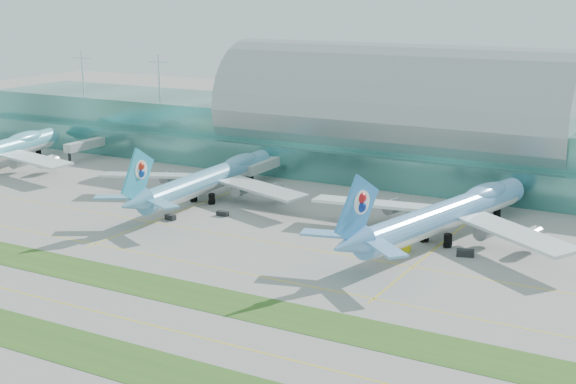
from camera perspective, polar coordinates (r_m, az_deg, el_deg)
The scene contains 13 objects.
ground at distance 167.03m, azimuth -9.32°, elevation -7.00°, with size 700.00×700.00×0.00m, color gray.
terminal at distance 272.40m, azimuth 7.62°, elevation 4.35°, with size 340.00×69.10×36.00m.
grass_strip_near at distance 147.97m, azimuth -16.15°, elevation -10.21°, with size 420.00×12.00×0.08m, color #2D591E.
grass_strip_far at distance 168.47m, azimuth -8.89°, elevation -6.78°, with size 420.00×12.00×0.08m, color #2D591E.
taxiline_b at distance 157.17m, azimuth -12.51°, elevation -8.53°, with size 420.00×0.35×0.01m, color yellow.
taxiline_c at distance 180.51m, azimuth -5.77°, elevation -5.26°, with size 420.00×0.35×0.01m, color yellow.
taxiline_d at distance 197.96m, azimuth -2.12°, elevation -3.45°, with size 420.00×0.35×0.01m, color yellow.
airliner_b at distance 236.02m, azimuth -5.53°, elevation 1.03°, with size 68.48×77.75×21.40m.
airliner_c at distance 199.99m, azimuth 11.29°, elevation -1.44°, with size 70.85×81.69×22.74m.
gse_c at distance 217.40m, azimuth -8.36°, elevation -1.79°, with size 2.98×1.55×1.44m, color black.
gse_d at distance 219.71m, azimuth -4.68°, elevation -1.53°, with size 3.28×1.54×1.30m, color black.
gse_e at distance 191.68m, azimuth 8.22°, elevation -3.96°, with size 3.26×1.94×1.37m, color #D5CD0C.
gse_f at distance 190.16m, azimuth 12.50°, elevation -4.25°, with size 4.02×1.74×1.70m, color black.
Camera 1 is at (98.48, -121.14, 59.37)m, focal length 50.00 mm.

